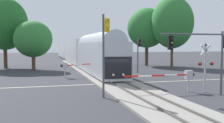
# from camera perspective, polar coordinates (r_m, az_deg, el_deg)

# --- Properties ---
(ground_plane) EXTENTS (220.00, 220.00, 0.00)m
(ground_plane) POSITION_cam_1_polar(r_m,az_deg,el_deg) (26.36, 0.81, -4.85)
(ground_plane) COLOR #333338
(road_centre_stripe) EXTENTS (44.00, 0.20, 0.01)m
(road_centre_stripe) POSITION_cam_1_polar(r_m,az_deg,el_deg) (26.36, 0.81, -4.85)
(road_centre_stripe) COLOR beige
(road_centre_stripe) RESTS_ON ground
(railway_track) EXTENTS (4.40, 80.00, 0.32)m
(railway_track) POSITION_cam_1_polar(r_m,az_deg,el_deg) (26.34, 0.81, -4.65)
(railway_track) COLOR gray
(railway_track) RESTS_ON ground
(commuter_train) EXTENTS (3.04, 67.01, 5.16)m
(commuter_train) POSITION_cam_1_polar(r_m,az_deg,el_deg) (55.97, -7.89, 2.42)
(commuter_train) COLOR #B2B7C1
(commuter_train) RESTS_ON railway_track
(crossing_gate_near) EXTENTS (6.18, 0.40, 1.80)m
(crossing_gate_near) POSITION_cam_1_polar(r_m,az_deg,el_deg) (22.05, 14.89, -3.00)
(crossing_gate_near) COLOR #B7B7BC
(crossing_gate_near) RESTS_ON ground
(crossing_signal_mast) EXTENTS (1.36, 0.44, 4.06)m
(crossing_signal_mast) POSITION_cam_1_polar(r_m,az_deg,el_deg) (22.47, 19.82, -0.20)
(crossing_signal_mast) COLOR #B2B2B7
(crossing_signal_mast) RESTS_ON ground
(crossing_gate_far) EXTENTS (5.73, 0.40, 1.80)m
(crossing_gate_far) POSITION_cam_1_polar(r_m,az_deg,el_deg) (31.44, -9.18, -0.92)
(crossing_gate_far) COLOR #B7B7BC
(crossing_gate_far) RESTS_ON ground
(traffic_signal_near_right) EXTENTS (5.63, 0.38, 4.95)m
(traffic_signal_near_right) POSITION_cam_1_polar(r_m,az_deg,el_deg) (20.75, 19.65, 3.03)
(traffic_signal_near_right) COLOR #4C4C51
(traffic_signal_near_right) RESTS_ON ground
(traffic_signal_far_side) EXTENTS (0.53, 0.38, 4.96)m
(traffic_signal_far_side) POSITION_cam_1_polar(r_m,az_deg,el_deg) (36.56, 5.91, 2.74)
(traffic_signal_far_side) COLOR #4C4C51
(traffic_signal_far_side) RESTS_ON ground
(traffic_signal_median) EXTENTS (0.53, 0.38, 6.13)m
(traffic_signal_median) POSITION_cam_1_polar(r_m,az_deg,el_deg) (19.01, -1.51, 4.23)
(traffic_signal_median) COLOR #4C4C51
(traffic_signal_median) RESTS_ON ground
(oak_far_right) EXTENTS (7.36, 7.36, 10.83)m
(oak_far_right) POSITION_cam_1_polar(r_m,az_deg,el_deg) (49.68, 7.65, 7.30)
(oak_far_right) COLOR #4C3828
(oak_far_right) RESTS_ON ground
(pine_left_background) EXTENTS (7.59, 7.59, 11.82)m
(pine_left_background) POSITION_cam_1_polar(r_m,az_deg,el_deg) (47.29, -22.50, 7.65)
(pine_left_background) COLOR #4C3828
(pine_left_background) RESTS_ON ground
(oak_behind_train) EXTENTS (5.87, 5.87, 7.64)m
(oak_behind_train) POSITION_cam_1_polar(r_m,az_deg,el_deg) (42.13, -16.92, 4.73)
(oak_behind_train) COLOR #4C3828
(oak_behind_train) RESTS_ON ground
(maple_right_background) EXTENTS (7.31, 7.31, 12.29)m
(maple_right_background) POSITION_cam_1_polar(r_m,az_deg,el_deg) (46.84, 13.09, 8.31)
(maple_right_background) COLOR brown
(maple_right_background) RESTS_ON ground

